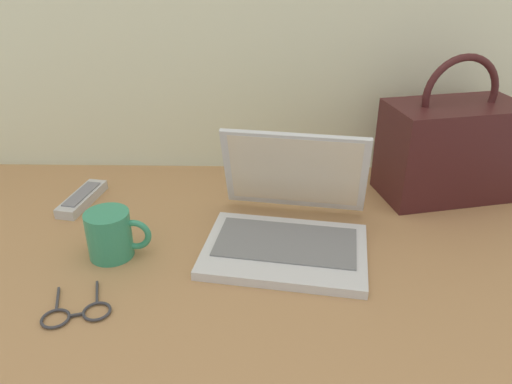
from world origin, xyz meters
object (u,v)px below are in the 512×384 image
object	(u,v)px
laptop	(288,222)
eyeglasses	(76,313)
handbag	(450,148)
coffee_mug	(111,234)
remote_control_near	(82,198)

from	to	relation	value
laptop	eyeglasses	size ratio (longest dim) A/B	2.75
laptop	handbag	distance (m)	0.44
coffee_mug	eyeglasses	size ratio (longest dim) A/B	0.97
remote_control_near	eyeglasses	distance (m)	0.40
coffee_mug	handbag	world-z (taller)	handbag
coffee_mug	remote_control_near	bearing A→B (deg)	122.08
laptop	remote_control_near	distance (m)	0.49
coffee_mug	handbag	distance (m)	0.77
remote_control_near	eyeglasses	size ratio (longest dim) A/B	1.32
eyeglasses	handbag	size ratio (longest dim) A/B	0.38
handbag	coffee_mug	bearing A→B (deg)	-158.98
laptop	remote_control_near	world-z (taller)	laptop
coffee_mug	remote_control_near	world-z (taller)	coffee_mug
remote_control_near	handbag	xyz separation A→B (m)	(0.85, 0.07, 0.10)
remote_control_near	handbag	distance (m)	0.85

